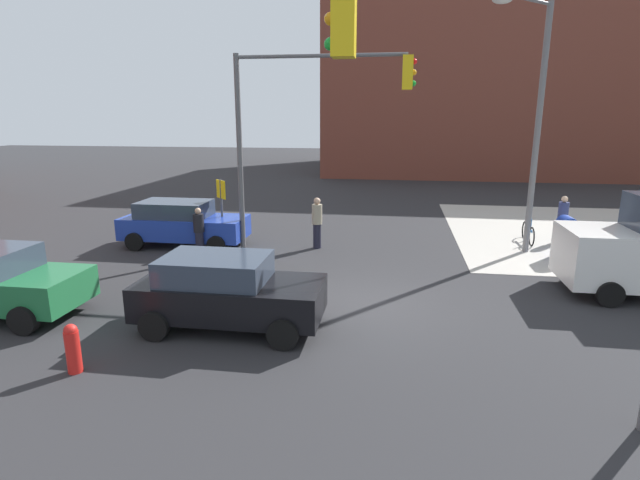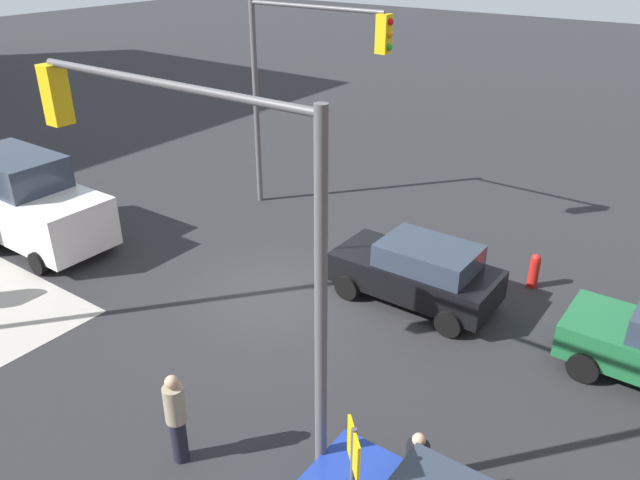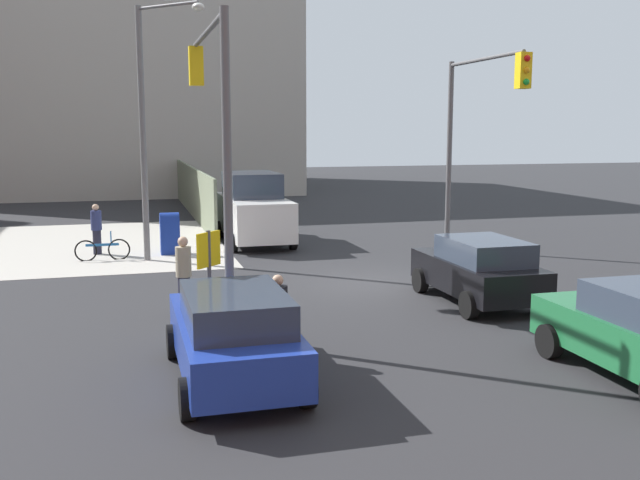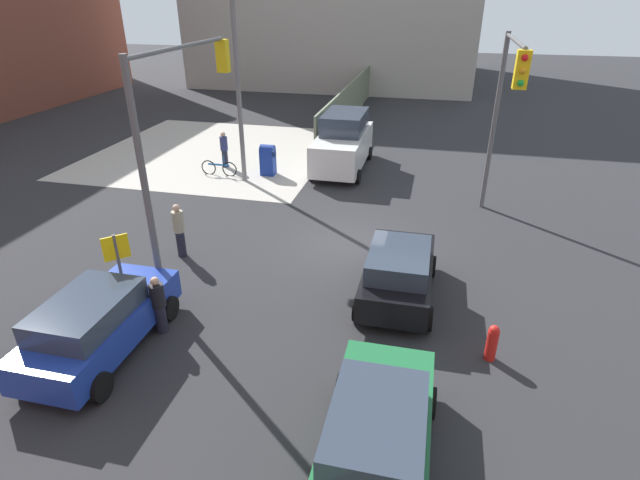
% 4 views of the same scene
% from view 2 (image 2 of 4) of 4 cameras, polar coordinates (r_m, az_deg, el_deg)
% --- Properties ---
extents(ground_plane, '(120.00, 120.00, 0.00)m').
position_cam_2_polar(ground_plane, '(15.84, -3.69, -5.17)').
color(ground_plane, '#28282B').
extents(traffic_signal_nw_corner, '(5.78, 0.36, 6.50)m').
position_cam_2_polar(traffic_signal_nw_corner, '(9.39, -10.99, 3.10)').
color(traffic_signal_nw_corner, '#59595B').
rests_on(traffic_signal_nw_corner, ground).
extents(traffic_signal_se_corner, '(4.94, 0.36, 6.50)m').
position_cam_2_polar(traffic_signal_se_corner, '(19.02, -1.66, 15.26)').
color(traffic_signal_se_corner, '#59595B').
rests_on(traffic_signal_se_corner, ground).
extents(warning_sign_two_way, '(0.48, 0.48, 2.40)m').
position_cam_2_polar(warning_sign_two_way, '(9.14, 3.02, -20.34)').
color(warning_sign_two_way, '#4C4C4C').
rests_on(warning_sign_two_way, ground).
extents(fire_hydrant, '(0.26, 0.26, 0.94)m').
position_cam_2_polar(fire_hydrant, '(16.91, 18.99, -2.62)').
color(fire_hydrant, red).
rests_on(fire_hydrant, ground).
extents(coupe_black, '(4.04, 2.02, 1.62)m').
position_cam_2_polar(coupe_black, '(15.40, 8.95, -2.84)').
color(coupe_black, black).
rests_on(coupe_black, ground).
extents(van_white_delivery, '(5.40, 2.32, 2.62)m').
position_cam_2_polar(van_white_delivery, '(19.94, -25.27, 3.25)').
color(van_white_delivery, white).
rests_on(van_white_delivery, ground).
extents(pedestrian_waiting, '(0.36, 0.36, 1.80)m').
position_cam_2_polar(pedestrian_waiting, '(11.18, -13.01, -15.49)').
color(pedestrian_waiting, '#9E937A').
rests_on(pedestrian_waiting, ground).
extents(pedestrian_walking_north, '(0.36, 0.36, 1.59)m').
position_cam_2_polar(pedestrian_walking_north, '(10.34, 8.76, -20.25)').
color(pedestrian_walking_north, black).
rests_on(pedestrian_walking_north, ground).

